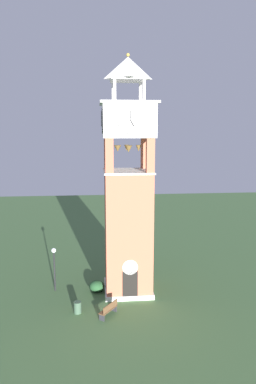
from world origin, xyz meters
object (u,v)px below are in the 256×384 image
at_px(lamp_post, 54,261).
at_px(trash_bin, 78,307).
at_px(clock_tower, 128,199).
at_px(park_bench, 109,309).

bearing_deg(lamp_post, trash_bin, -62.25).
relative_size(lamp_post, trash_bin, 4.28).
distance_m(lamp_post, trash_bin, 4.53).
bearing_deg(lamp_post, clock_tower, -4.61).
bearing_deg(lamp_post, park_bench, -46.49).
bearing_deg(trash_bin, lamp_post, 117.75).
relative_size(clock_tower, park_bench, 11.32).
bearing_deg(clock_tower, lamp_post, 175.39).
height_order(clock_tower, lamp_post, clock_tower).
distance_m(clock_tower, trash_bin, 8.35).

